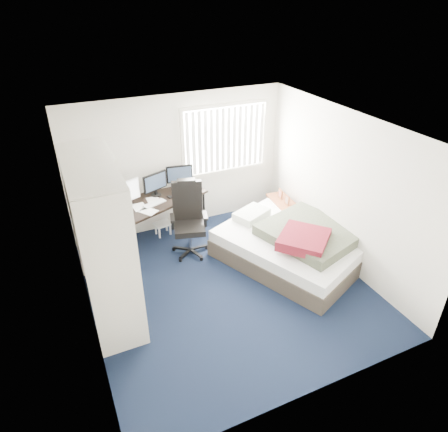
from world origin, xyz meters
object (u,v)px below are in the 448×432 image
Objects in this scene: desk at (158,197)px; nightstand at (283,203)px; bed at (293,245)px; office_chair at (189,226)px.

nightstand is (2.28, -0.48, -0.40)m from desk.
bed reaches higher than nightstand.
office_chair reaches higher than bed.
office_chair is 1.68× the size of nightstand.
nightstand is at bearing -11.94° from desk.
bed is at bearing -41.07° from desk.
desk is 2.37m from nightstand.
desk is at bearing 120.86° from office_chair.
office_chair is 1.94m from nightstand.
office_chair reaches higher than nightstand.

